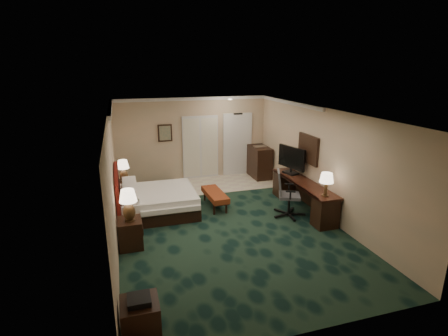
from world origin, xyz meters
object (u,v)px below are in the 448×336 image
object	(u,v)px
lamp_near	(129,205)
side_table	(141,319)
bed_bench	(215,199)
lamp_far	(123,171)
tv	(291,160)
minibar	(259,162)
bed	(159,202)
nightstand_near	(130,233)
nightstand_far	(126,191)
desk	(303,196)
desk_chair	(290,194)

from	to	relation	value
lamp_near	side_table	bearing A→B (deg)	-89.63
lamp_near	bed_bench	size ratio (longest dim) A/B	0.55
lamp_far	side_table	world-z (taller)	lamp_far
tv	minibar	distance (m)	2.27
minibar	bed	bearing A→B (deg)	-150.65
bed	lamp_far	world-z (taller)	lamp_far
nightstand_near	bed_bench	size ratio (longest dim) A/B	0.50
nightstand_near	side_table	xyz separation A→B (m)	(0.03, -2.67, -0.02)
nightstand_far	desk	bearing A→B (deg)	-24.17
nightstand_far	nightstand_near	bearing A→B (deg)	-89.67
bed	tv	world-z (taller)	tv
lamp_far	bed_bench	size ratio (longest dim) A/B	0.50
bed_bench	side_table	distance (m)	4.82
nightstand_far	lamp_near	distance (m)	2.85
bed	nightstand_near	size ratio (longest dim) A/B	3.06
nightstand_far	minibar	size ratio (longest dim) A/B	0.54
lamp_near	nightstand_near	bearing A→B (deg)	107.50
lamp_far	side_table	distance (m)	5.42
nightstand_far	side_table	size ratio (longest dim) A/B	1.00
desk	desk_chair	size ratio (longest dim) A/B	2.26
bed	lamp_far	xyz separation A→B (m)	(-0.80, 1.09, 0.58)
nightstand_near	lamp_far	bearing A→B (deg)	90.75
desk_chair	minibar	world-z (taller)	desk_chair
side_table	desk_chair	bearing A→B (deg)	39.15
side_table	bed	bearing A→B (deg)	80.22
nightstand_far	lamp_near	bearing A→B (deg)	-89.43
nightstand_near	desk	bearing A→B (deg)	9.49
tv	desk_chair	xyz separation A→B (m)	(-0.53, -1.00, -0.56)
side_table	desk	distance (m)	5.57
lamp_near	desk_chair	xyz separation A→B (m)	(3.90, 0.52, -0.36)
bed	desk_chair	distance (m)	3.35
lamp_far	desk	distance (m)	4.91
nightstand_far	lamp_near	xyz separation A→B (m)	(0.03, -2.77, 0.66)
bed_bench	tv	xyz separation A→B (m)	(2.17, -0.11, 0.94)
tv	desk	bearing A→B (deg)	-106.44
desk_chair	side_table	bearing A→B (deg)	-117.42
bed	minibar	world-z (taller)	minibar
nightstand_near	lamp_near	distance (m)	0.64
bed	lamp_near	bearing A→B (deg)	-114.53
bed	bed_bench	size ratio (longest dim) A/B	1.52
side_table	lamp_near	bearing A→B (deg)	90.37
lamp_near	nightstand_far	bearing A→B (deg)	90.57
minibar	desk	bearing A→B (deg)	-89.57
lamp_near	side_table	distance (m)	2.72
nightstand_near	desk_chair	world-z (taller)	desk_chair
lamp_far	desk_chair	distance (m)	4.54
lamp_far	tv	size ratio (longest dim) A/B	0.62
lamp_near	bed_bench	distance (m)	2.89
desk_chair	nightstand_near	bearing A→B (deg)	-149.49
nightstand_near	nightstand_far	bearing A→B (deg)	90.33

